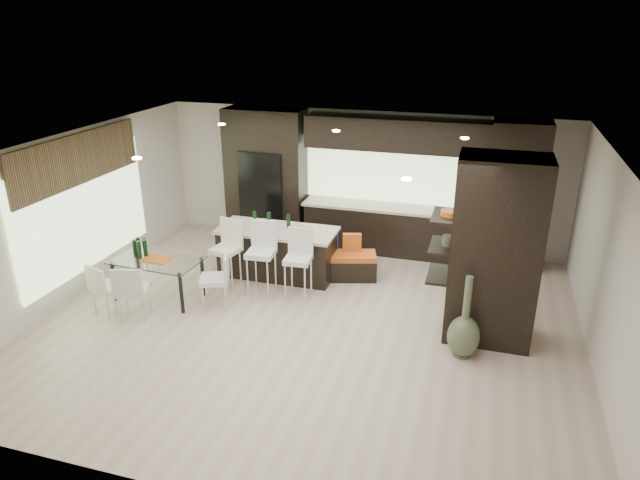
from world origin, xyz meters
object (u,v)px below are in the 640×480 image
(stool_right, at_px, (298,272))
(dining_table, at_px, (159,279))
(stool_mid, at_px, (261,266))
(chair_near, at_px, (133,293))
(chair_far, at_px, (109,291))
(bench, at_px, (342,266))
(kitchen_island, at_px, (278,252))
(floor_vase, at_px, (465,317))
(chair_end, at_px, (215,283))
(stool_left, at_px, (226,262))

(stool_right, height_order, dining_table, stool_right)
(stool_mid, height_order, chair_near, stool_mid)
(stool_mid, bearing_deg, chair_far, -150.66)
(stool_mid, bearing_deg, chair_near, -143.40)
(stool_right, distance_m, bench, 1.09)
(kitchen_island, distance_m, bench, 1.17)
(bench, bearing_deg, floor_vase, -56.84)
(kitchen_island, xyz_separation_m, chair_far, (-2.01, -2.12, -0.04))
(stool_right, xyz_separation_m, chair_end, (-1.19, -0.66, -0.06))
(dining_table, xyz_separation_m, chair_far, (-0.45, -0.70, 0.05))
(stool_mid, relative_size, bench, 0.82)
(stool_mid, xyz_separation_m, stool_right, (0.64, 0.01, -0.03))
(stool_right, distance_m, chair_end, 1.36)
(dining_table, height_order, chair_end, chair_end)
(bench, height_order, dining_table, dining_table)
(stool_right, bearing_deg, chair_far, -157.16)
(kitchen_island, relative_size, chair_far, 2.63)
(stool_left, distance_m, dining_table, 1.14)
(chair_near, bearing_deg, stool_mid, 24.16)
(chair_near, bearing_deg, chair_end, 18.16)
(kitchen_island, relative_size, chair_near, 2.46)
(stool_right, bearing_deg, bench, 58.14)
(stool_left, bearing_deg, floor_vase, -2.40)
(kitchen_island, xyz_separation_m, floor_vase, (3.37, -1.76, 0.17))
(chair_near, height_order, chair_end, chair_near)
(stool_mid, xyz_separation_m, chair_near, (-1.57, -1.36, -0.07))
(chair_end, bearing_deg, dining_table, 70.05)
(stool_right, xyz_separation_m, chair_near, (-2.21, -1.37, -0.05))
(stool_mid, relative_size, stool_right, 1.06)
(bench, xyz_separation_m, chair_near, (-2.70, -2.32, 0.19))
(stool_mid, xyz_separation_m, dining_table, (-1.57, -0.65, -0.16))
(stool_mid, height_order, floor_vase, floor_vase)
(kitchen_island, relative_size, dining_table, 1.46)
(stool_left, relative_size, bench, 0.80)
(chair_end, bearing_deg, stool_mid, -60.09)
(stool_mid, bearing_deg, stool_left, 175.06)
(floor_vase, distance_m, dining_table, 4.95)
(stool_mid, distance_m, dining_table, 1.70)
(stool_left, xyz_separation_m, chair_far, (-1.37, -1.35, -0.09))
(kitchen_island, height_order, chair_near, kitchen_island)
(kitchen_island, bearing_deg, chair_far, -133.77)
(floor_vase, relative_size, chair_end, 1.47)
(stool_left, relative_size, stool_mid, 0.97)
(stool_left, xyz_separation_m, stool_mid, (0.64, -0.01, 0.01))
(stool_right, height_order, bench, stool_right)
(kitchen_island, bearing_deg, chair_end, -111.22)
(bench, distance_m, floor_vase, 2.98)
(chair_end, bearing_deg, floor_vase, -114.92)
(floor_vase, bearing_deg, kitchen_island, 152.43)
(kitchen_island, bearing_deg, dining_table, -138.02)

